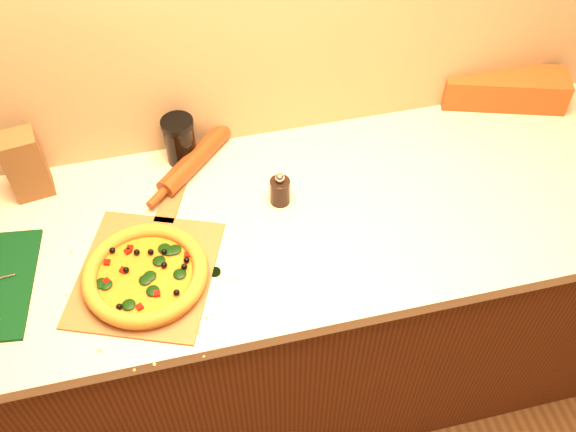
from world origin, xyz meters
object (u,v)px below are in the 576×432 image
at_px(pizza, 145,274).
at_px(dark_jar, 180,140).
at_px(pepper_grinder, 280,190).
at_px(pizza_peel, 148,269).
at_px(rolling_pin, 195,159).

xyz_separation_m(pizza, dark_jar, (0.14, 0.39, 0.04)).
bearing_deg(pepper_grinder, pizza_peel, -158.46).
distance_m(pizza_peel, dark_jar, 0.39).
distance_m(rolling_pin, dark_jar, 0.07).
height_order(rolling_pin, dark_jar, dark_jar).
distance_m(pizza, rolling_pin, 0.40).
bearing_deg(pepper_grinder, rolling_pin, 137.75).
xyz_separation_m(pepper_grinder, rolling_pin, (-0.20, 0.18, -0.01)).
xyz_separation_m(pizza_peel, dark_jar, (0.13, 0.36, 0.07)).
xyz_separation_m(pizza_peel, rolling_pin, (0.16, 0.32, 0.02)).
xyz_separation_m(pepper_grinder, dark_jar, (-0.23, 0.22, 0.03)).
xyz_separation_m(pizza_peel, pizza, (-0.01, -0.03, 0.02)).
relative_size(pizza, pepper_grinder, 2.96).
bearing_deg(rolling_pin, dark_jar, 131.05).
bearing_deg(dark_jar, pizza_peel, -110.09).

